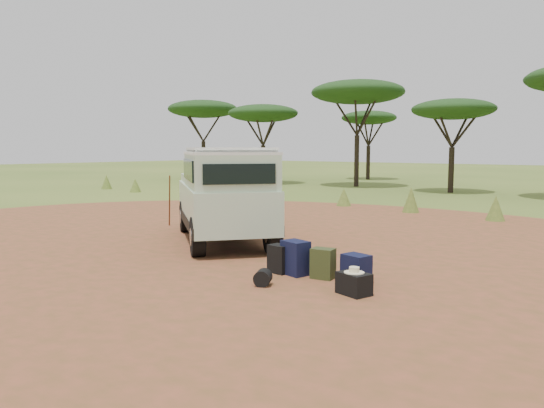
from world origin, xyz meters
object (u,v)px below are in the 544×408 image
Objects in this scene: safari_vehicle at (225,197)px; backpack_navy at (295,258)px; backpack_olive at (323,264)px; backpack_black at (280,259)px; duffel_navy at (356,269)px; hard_case at (354,284)px; walking_staff at (170,201)px.

safari_vehicle reaches higher than backpack_navy.
backpack_olive is (3.85, -1.57, -0.84)m from safari_vehicle.
backpack_black is 1.05× the size of duffel_navy.
safari_vehicle is 8.94× the size of backpack_olive.
safari_vehicle is 9.72× the size of hard_case.
safari_vehicle is at bearing 156.21° from backpack_black.
duffel_navy is at bearing 133.61° from hard_case.
backpack_navy is at bearing 178.42° from hard_case.
hard_case is at bearing -7.50° from backpack_black.
backpack_navy is at bearing -159.04° from duffel_navy.
walking_staff is (-2.99, 0.82, -0.35)m from safari_vehicle.
safari_vehicle is 4.79m from duffel_navy.
backpack_olive reaches higher than backpack_black.
walking_staff is at bearing 175.88° from hard_case.
safari_vehicle reaches higher than hard_case.
backpack_navy is 1.26× the size of hard_case.
backpack_navy is at bearing 11.60° from safari_vehicle.
walking_staff is 3.28× the size of hard_case.
backpack_black is 1.49m from duffel_navy.
backpack_navy reaches higher than duffel_navy.
walking_staff reaches higher than duffel_navy.
safari_vehicle is 3.12m from walking_staff.
backpack_olive is 1.09× the size of hard_case.
backpack_navy is 0.55m from backpack_olive.
backpack_olive is 1.09× the size of duffel_navy.
walking_staff reaches higher than backpack_black.
safari_vehicle is 3.55m from backpack_black.
backpack_navy is 1.57m from hard_case.
backpack_navy is 1.16× the size of backpack_olive.
safari_vehicle reaches higher than walking_staff.
duffel_navy is (1.47, 0.21, -0.01)m from backpack_black.
hard_case is (0.94, -0.56, -0.09)m from backpack_olive.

